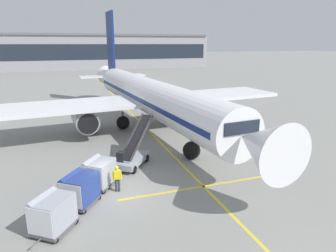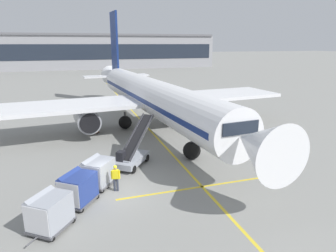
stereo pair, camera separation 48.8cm
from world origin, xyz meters
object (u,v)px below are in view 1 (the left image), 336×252
Objects in this scene: belt_loader at (133,153)px; ground_crew_by_carts at (101,169)px; safety_cone_engine_keepout at (94,130)px; safety_cone_wingtip at (92,131)px; baggage_cart_second at (79,189)px; baggage_cart_lead at (99,172)px; ground_crew_by_loader at (117,177)px; parked_airplane at (148,96)px; baggage_cart_third at (52,213)px.

belt_loader is 2.77× the size of ground_crew_by_carts.
safety_cone_engine_keepout is 0.86× the size of safety_cone_wingtip.
baggage_cart_second is at bearing -121.17° from ground_crew_by_carts.
baggage_cart_lead is 1.53× the size of ground_crew_by_loader.
parked_airplane reaches higher than safety_cone_engine_keepout.
baggage_cart_lead is 1.00× the size of baggage_cart_second.
belt_loader is at bearing -78.50° from safety_cone_engine_keepout.
belt_loader is 3.55m from ground_crew_by_carts.
safety_cone_engine_keepout is (0.88, 12.51, -0.71)m from baggage_cart_lead.
baggage_cart_lead is at bearing -108.81° from ground_crew_by_carts.
baggage_cart_second is 1.53× the size of ground_crew_by_loader.
baggage_cart_third is at bearing -140.86° from ground_crew_by_loader.
baggage_cart_lead is 3.78× the size of safety_cone_wingtip.
ground_crew_by_carts is 11.67m from safety_cone_wingtip.
belt_loader reaches higher than baggage_cart_second.
parked_airplane is 6.72m from safety_cone_engine_keepout.
belt_loader is 7.94× the size of safety_cone_engine_keepout.
safety_cone_wingtip is (-2.21, 9.31, -0.57)m from belt_loader.
baggage_cart_third is at bearing -123.08° from baggage_cart_second.
ground_crew_by_loader is at bearing -89.44° from safety_cone_engine_keepout.
parked_airplane reaches higher than safety_cone_wingtip.
belt_loader reaches higher than safety_cone_engine_keepout.
baggage_cart_lead is 12.57m from safety_cone_engine_keepout.
baggage_cart_second is 3.78× the size of safety_cone_wingtip.
safety_cone_wingtip is at bearing 87.02° from baggage_cart_lead.
parked_airplane is 6.91m from safety_cone_wingtip.
safety_cone_engine_keepout is 0.43m from safety_cone_wingtip.
ground_crew_by_loader is at bearing 39.14° from baggage_cart_third.
baggage_cart_lead is (-2.84, -2.85, 0.08)m from belt_loader.
safety_cone_engine_keepout is at bearing 178.72° from parked_airplane.
safety_cone_engine_keepout is at bearing 77.80° from baggage_cart_third.
safety_cone_wingtip is (3.35, 16.26, -0.66)m from baggage_cart_third.
ground_crew_by_loader is at bearing -115.10° from belt_loader.
safety_cone_wingtip is at bearing 87.75° from ground_crew_by_carts.
baggage_cart_third is (-9.45, -16.48, -2.58)m from parked_airplane.
parked_airplane is at bearing 67.78° from belt_loader.
ground_crew_by_carts is at bearing -118.94° from parked_airplane.
parked_airplane is 8.29× the size of belt_loader.
baggage_cart_lead is 4.39× the size of safety_cone_engine_keepout.
ground_crew_by_carts is (-6.56, -11.87, -2.59)m from parked_airplane.
ground_crew_by_carts reaches higher than safety_cone_engine_keepout.
safety_cone_engine_keepout is at bearing 86.66° from ground_crew_by_carts.
baggage_cart_second is 14.25m from safety_cone_wingtip.
belt_loader reaches higher than baggage_cart_lead.
ground_crew_by_loader reaches higher than safety_cone_wingtip.
safety_cone_engine_keepout is (0.70, 12.00, -0.70)m from ground_crew_by_carts.
baggage_cart_lead is at bearing -94.00° from safety_cone_engine_keepout.
baggage_cart_third is at bearing -119.84° from parked_airplane.
belt_loader is 4.03m from baggage_cart_lead.
parked_airplane is 14.98× the size of baggage_cart_second.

